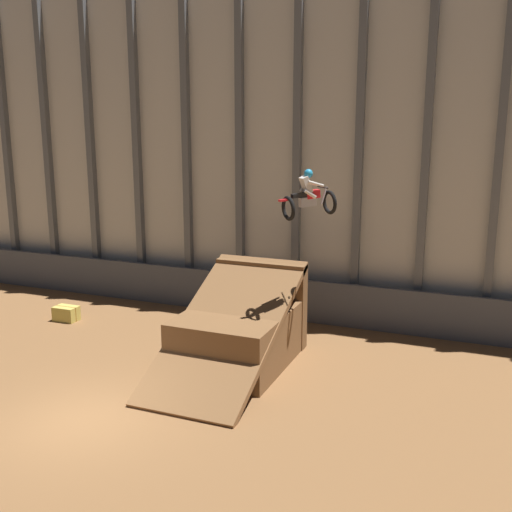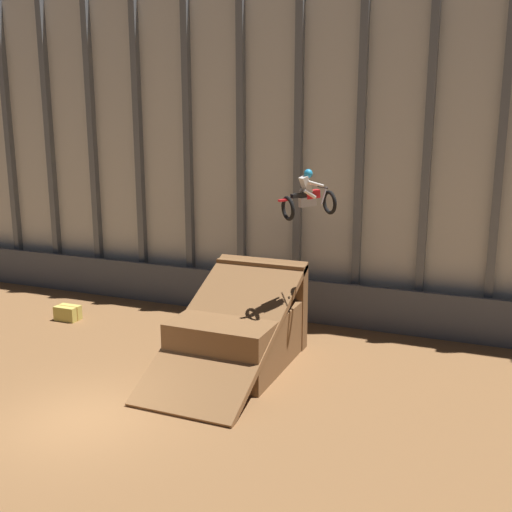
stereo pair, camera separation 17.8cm
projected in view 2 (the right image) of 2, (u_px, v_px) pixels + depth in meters
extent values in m
plane|color=brown|center=(81.00, 419.00, 15.39)|extent=(60.00, 60.00, 0.00)
cube|color=beige|center=(243.00, 152.00, 23.38)|extent=(32.00, 0.12, 12.72)
cube|color=slate|center=(10.00, 147.00, 27.59)|extent=(0.28, 0.28, 12.72)
cube|color=slate|center=(50.00, 148.00, 26.71)|extent=(0.28, 0.28, 12.72)
cube|color=slate|center=(93.00, 149.00, 25.84)|extent=(0.28, 0.28, 12.72)
cube|color=slate|center=(139.00, 150.00, 24.96)|extent=(0.28, 0.28, 12.72)
cube|color=slate|center=(188.00, 151.00, 24.08)|extent=(0.28, 0.28, 12.72)
cube|color=slate|center=(241.00, 152.00, 23.20)|extent=(0.28, 0.28, 12.72)
cube|color=slate|center=(298.00, 153.00, 22.32)|extent=(0.28, 0.28, 12.72)
cube|color=slate|center=(360.00, 154.00, 21.45)|extent=(0.28, 0.28, 12.72)
cube|color=slate|center=(427.00, 156.00, 20.57)|extent=(0.28, 0.28, 12.72)
cube|color=slate|center=(500.00, 157.00, 19.69)|extent=(0.28, 0.28, 12.72)
cube|color=#474C56|center=(237.00, 293.00, 23.94)|extent=(31.36, 0.20, 1.64)
cube|color=brown|center=(239.00, 336.00, 18.91)|extent=(3.09, 4.26, 1.73)
cube|color=brown|center=(261.00, 303.00, 20.47)|extent=(3.16, 0.50, 2.89)
cube|color=brown|center=(226.00, 328.00, 17.96)|extent=(3.16, 6.17, 3.07)
torus|color=black|center=(329.00, 202.00, 17.93)|extent=(0.64, 0.62, 0.74)
torus|color=black|center=(288.00, 208.00, 17.39)|extent=(0.64, 0.62, 0.74)
cube|color=#B7B7BC|center=(307.00, 202.00, 17.61)|extent=(0.50, 0.52, 0.32)
cube|color=red|center=(312.00, 194.00, 17.62)|extent=(0.46, 0.47, 0.27)
cube|color=black|center=(300.00, 195.00, 17.47)|extent=(0.50, 0.52, 0.16)
cube|color=red|center=(284.00, 200.00, 17.29)|extent=(0.35, 0.36, 0.09)
cylinder|color=#B7B7BC|center=(324.00, 195.00, 17.80)|extent=(0.19, 0.20, 0.54)
cylinder|color=black|center=(323.00, 187.00, 17.72)|extent=(0.47, 0.51, 0.04)
cube|color=silver|center=(306.00, 185.00, 17.47)|extent=(0.45, 0.45, 0.53)
sphere|color=#2393CC|center=(308.00, 174.00, 17.43)|extent=(0.38, 0.38, 0.28)
cylinder|color=silver|center=(306.00, 193.00, 17.67)|extent=(0.37, 0.38, 0.31)
cylinder|color=silver|center=(310.00, 194.00, 17.45)|extent=(0.37, 0.38, 0.31)
cylinder|color=silver|center=(310.00, 183.00, 17.70)|extent=(0.42, 0.44, 0.22)
cylinder|color=silver|center=(316.00, 184.00, 17.42)|extent=(0.42, 0.44, 0.22)
cube|color=#CCB751|center=(68.00, 313.00, 23.11)|extent=(0.91, 0.62, 0.56)
cube|color=#996623|center=(68.00, 313.00, 23.11)|extent=(0.91, 0.06, 0.57)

